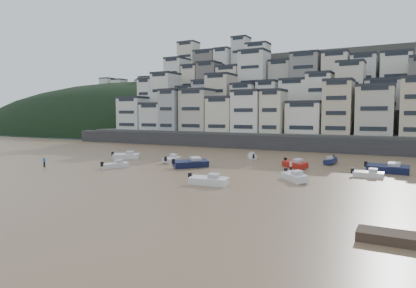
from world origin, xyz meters
The scene contains 18 objects.
ground centered at (0.00, 0.00, 0.00)m, with size 400.00×400.00×0.00m, color #906F4D.
sea_strip centered at (-110.00, 145.00, 0.01)m, with size 340.00×340.00×0.00m, color #42525E.
harbor_wall centered at (10.00, 65.00, 1.75)m, with size 140.00×3.00×3.50m, color #38383A.
hillside centered at (14.73, 104.84, 13.01)m, with size 141.04×66.00×50.00m.
headland centered at (-95.00, 135.00, 0.02)m, with size 216.00×135.00×53.33m.
boat_a centered at (12.97, 16.40, 0.75)m, with size 5.53×1.81×1.51m, color white, non-canonical shape.
boat_b centered at (21.82, 24.41, 0.75)m, with size 5.50×1.80×1.50m, color silver, non-canonical shape.
boat_c centered at (3.06, 28.56, 0.89)m, with size 6.54×2.14×1.78m, color #13193B, non-canonical shape.
boat_d centered at (30.40, 32.26, 0.61)m, with size 4.51×1.48×1.23m, color white, non-canonical shape.
boat_e centered at (18.61, 36.68, 0.75)m, with size 5.52×1.81×1.50m, color #A51C14, non-canonical shape.
boat_f centered at (-3.55, 32.70, 0.73)m, with size 5.33×1.74×1.45m, color silver, non-canonical shape.
boat_g centered at (32.64, 37.64, 0.89)m, with size 6.56×2.15×1.79m, color #12183A, non-canonical shape.
boat_h centered at (7.75, 44.86, 0.63)m, with size 4.63×1.51×1.26m, color white, non-canonical shape.
boat_i centered at (23.04, 44.50, 0.72)m, with size 5.26×1.72×1.43m, color #151E44, non-canonical shape.
boat_j centered at (-7.98, 22.27, 0.65)m, with size 4.74×1.55×1.29m, color silver, non-canonical shape.
boat_k centered at (-14.62, 32.74, 0.77)m, with size 5.64×1.85×1.54m, color white, non-canonical shape.
person_blue centered at (-19.52, 17.45, 0.87)m, with size 0.44×0.44×1.74m, color blue, non-canonical shape.
person_pink centered at (19.18, 32.17, 0.87)m, with size 0.44×0.44×1.74m, color beige, non-canonical shape.
Camera 1 is at (34.93, -24.73, 9.08)m, focal length 32.00 mm.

